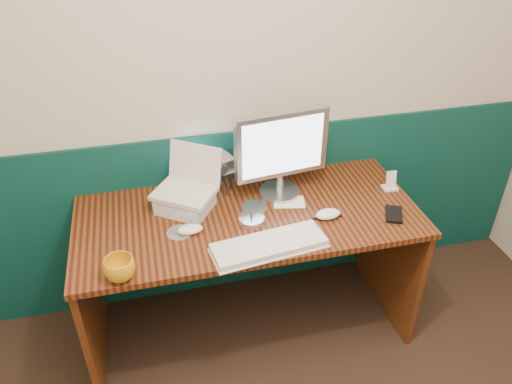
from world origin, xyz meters
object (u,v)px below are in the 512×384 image
object	(u,v)px
keyboard	(269,246)
desk	(249,274)
laptop	(183,174)
monitor	(281,153)
mug	(120,269)
camcorder	(225,175)

from	to	relation	value
keyboard	desk	bearing A→B (deg)	89.22
laptop	monitor	size ratio (longest dim) A/B	0.59
monitor	mug	distance (m)	0.91
desk	keyboard	bearing A→B (deg)	-83.55
laptop	monitor	bearing A→B (deg)	38.15
desk	monitor	world-z (taller)	monitor
laptop	mug	distance (m)	0.53
laptop	monitor	world-z (taller)	monitor
monitor	mug	world-z (taller)	monitor
desk	camcorder	xyz separation A→B (m)	(-0.07, 0.21, 0.47)
monitor	mug	xyz separation A→B (m)	(-0.77, -0.44, -0.18)
laptop	camcorder	size ratio (longest dim) A/B	1.37
monitor	keyboard	xyz separation A→B (m)	(-0.16, -0.40, -0.21)
laptop	camcorder	bearing A→B (deg)	60.97
laptop	camcorder	distance (m)	0.25
laptop	keyboard	world-z (taller)	laptop
mug	camcorder	bearing A→B (deg)	44.87
keyboard	camcorder	xyz separation A→B (m)	(-0.10, 0.48, 0.08)
keyboard	camcorder	size ratio (longest dim) A/B	2.48
laptop	keyboard	xyz separation A→B (m)	(0.31, -0.37, -0.18)
laptop	desk	bearing A→B (deg)	13.40
desk	laptop	xyz separation A→B (m)	(-0.28, 0.11, 0.57)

